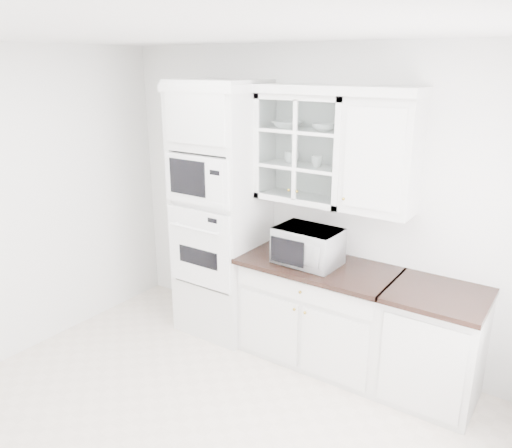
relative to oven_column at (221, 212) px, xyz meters
The scene contains 13 objects.
ground 2.00m from the oven_column, 62.12° to the right, with size 4.00×3.50×0.01m, color beige.
room_shell 1.37m from the oven_column, 52.79° to the right, with size 4.00×3.50×2.70m.
oven_column is the anchor object (origin of this frame).
base_cabinet_run 1.27m from the oven_column, ahead, with size 1.32×0.67×0.92m.
extra_base_cabinet 2.16m from the oven_column, ahead, with size 0.72×0.67×0.92m.
upper_cabinet_glass 1.03m from the oven_column, 12.10° to the left, with size 0.80×0.33×0.90m.
upper_cabinet_solid 1.60m from the oven_column, ahead, with size 0.55×0.33×0.90m, color silver.
crown_molding 1.33m from the oven_column, 11.90° to the left, with size 2.14×0.38×0.07m, color white.
countertop_microwave 0.96m from the oven_column, ahead, with size 0.53×0.44×0.31m, color white.
bowl_a 1.05m from the oven_column, 14.28° to the left, with size 0.24×0.24×0.06m, color white.
bowl_b 1.28m from the oven_column, ahead, with size 0.19×0.19×0.06m, color white.
cup_a 0.88m from the oven_column, 14.50° to the left, with size 0.13×0.13×0.10m, color white.
cup_b 1.08m from the oven_column, ahead, with size 0.10×0.10×0.09m, color white.
Camera 1 is at (2.05, -2.10, 2.53)m, focal length 35.00 mm.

